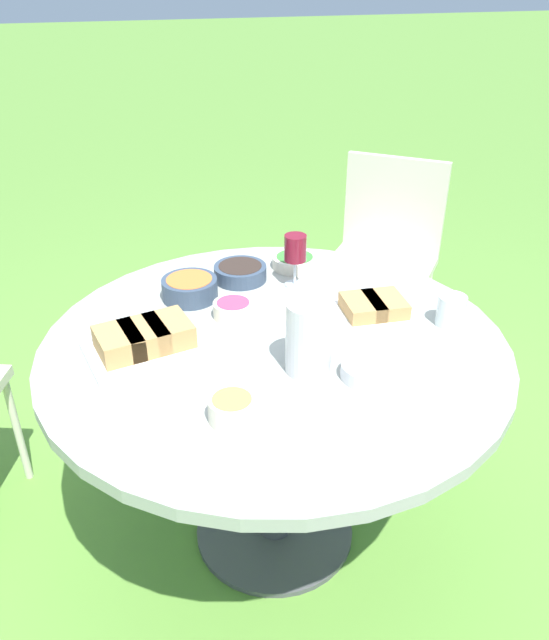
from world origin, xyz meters
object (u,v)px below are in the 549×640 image
Objects in this scene: dining_table at (274,373)px; chair_far_back at (384,247)px; water_pitcher at (309,337)px; wine_glass at (295,250)px.

chair_far_back is at bearing -40.25° from dining_table.
wine_glass is (0.44, -0.11, 0.03)m from water_pitcher.
chair_far_back is 5.33× the size of wine_glass.
dining_table is 1.40× the size of chair_far_back.
water_pitcher reaches higher than wine_glass.
chair_far_back is 1.34m from water_pitcher.
chair_far_back reaches higher than dining_table.
water_pitcher is 0.46m from wine_glass.
chair_far_back is (0.92, -0.78, -0.10)m from dining_table.
wine_glass reaches higher than dining_table.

